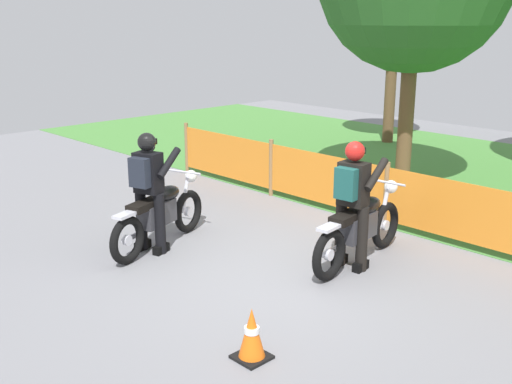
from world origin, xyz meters
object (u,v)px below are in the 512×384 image
Objects in this scene: motorcycle_lead at (160,214)px; traffic_cone at (252,334)px; rider_trailing at (353,198)px; motorcycle_trailing at (360,228)px; rider_lead at (149,186)px.

motorcycle_lead reaches higher than traffic_cone.
rider_trailing is (2.37, 1.33, 0.47)m from motorcycle_lead.
motorcycle_lead is 0.95× the size of motorcycle_trailing.
motorcycle_trailing is at bearing -69.92° from rider_lead.
motorcycle_trailing reaches higher than traffic_cone.
motorcycle_lead is at bearing 0.51° from rider_lead.
traffic_cone is at bearing -128.26° from motorcycle_lead.
rider_lead is at bearing -179.49° from motorcycle_lead.
rider_trailing is at bearing -74.04° from rider_lead.
rider_trailing reaches higher than motorcycle_trailing.
motorcycle_trailing is 4.02× the size of traffic_cone.
rider_trailing is 3.19× the size of traffic_cone.
motorcycle_trailing is (2.34, 1.55, 0.01)m from motorcycle_lead.
traffic_cone is at bearing -170.99° from motorcycle_trailing.
rider_lead is at bearing 121.23° from motorcycle_trailing.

